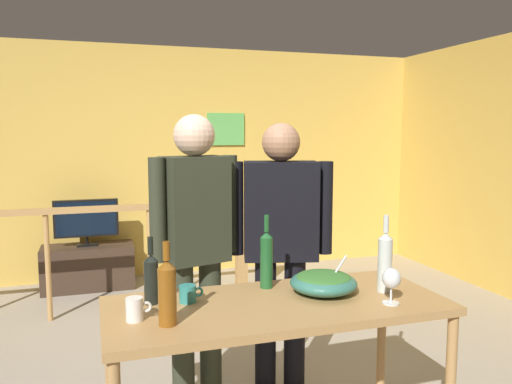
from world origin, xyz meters
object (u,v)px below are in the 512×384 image
salad_bowl (323,282)px  wine_bottle_clear (385,261)px  person_standing_right (281,234)px  tv_console (88,267)px  stair_railing (115,240)px  wine_bottle_green (266,258)px  framed_picture (226,129)px  flat_screen_tv (86,219)px  wine_bottle_amber (167,291)px  mug_teal (188,294)px  person_standing_left (196,237)px  mug_white (135,309)px  wine_bottle_dark (151,278)px  serving_table (277,318)px  wine_glass (391,279)px

salad_bowl → wine_bottle_clear: 0.33m
person_standing_right → tv_console: bearing=-50.3°
stair_railing → wine_bottle_green: bearing=-72.3°
framed_picture → flat_screen_tv: framed_picture is taller
wine_bottle_amber → mug_teal: 0.31m
flat_screen_tv → wine_bottle_amber: bearing=-83.8°
framed_picture → person_standing_left: bearing=-107.8°
framed_picture → wine_bottle_clear: 3.54m
wine_bottle_green → flat_screen_tv: bearing=107.3°
wine_bottle_amber → mug_white: wine_bottle_amber is taller
flat_screen_tv → wine_bottle_dark: wine_bottle_dark is taller
person_standing_left → person_standing_right: bearing=164.7°
mug_white → framed_picture: bearing=69.6°
tv_console → mug_white: bearing=-85.9°
serving_table → mug_teal: size_ratio=13.93×
tv_console → person_standing_right: (1.14, -2.53, 0.76)m
salad_bowl → wine_bottle_green: 0.31m
serving_table → wine_bottle_clear: bearing=-1.3°
wine_bottle_amber → person_standing_left: bearing=70.8°
flat_screen_tv → framed_picture: bearing=11.9°
wine_bottle_dark → mug_teal: bearing=-11.4°
tv_console → wine_bottle_clear: bearing=-65.5°
tv_console → wine_glass: wine_glass is taller
serving_table → mug_white: bearing=-176.3°
wine_bottle_dark → flat_screen_tv: bearing=96.1°
serving_table → person_standing_left: person_standing_left is taller
stair_railing → mug_teal: bearing=-83.7°
serving_table → person_standing_right: bearing=68.2°
framed_picture → salad_bowl: size_ratio=1.28×
framed_picture → wine_bottle_dark: framed_picture is taller
tv_console → salad_bowl: 3.39m
mug_white → wine_bottle_clear: bearing=1.4°
wine_glass → mug_white: size_ratio=1.54×
flat_screen_tv → wine_bottle_amber: size_ratio=1.76×
person_standing_left → person_standing_right: 0.52m
mug_teal → salad_bowl: bearing=-6.3°
wine_bottle_clear → person_standing_left: (-0.83, 0.66, 0.04)m
salad_bowl → wine_bottle_amber: wine_bottle_amber is taller
flat_screen_tv → wine_bottle_green: size_ratio=1.64×
wine_bottle_clear → salad_bowl: bearing=168.0°
serving_table → person_standing_left: 0.75m
tv_console → wine_bottle_dark: 3.11m
salad_bowl → tv_console: bearing=110.2°
serving_table → person_standing_left: (-0.26, 0.65, 0.28)m
framed_picture → wine_bottle_dark: size_ratio=1.35×
flat_screen_tv → salad_bowl: salad_bowl is taller
wine_bottle_dark → person_standing_right: (0.83, 0.49, 0.06)m
mug_teal → person_standing_right: person_standing_right is taller
tv_console → wine_bottle_clear: (1.45, -3.19, 0.73)m
wine_bottle_amber → person_standing_left: size_ratio=0.21×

